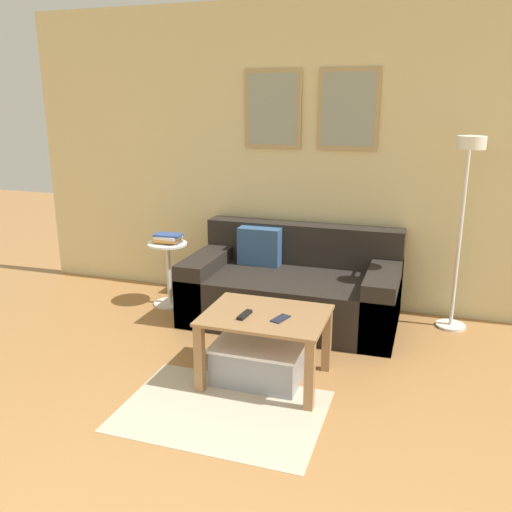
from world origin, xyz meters
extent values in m
cube|color=beige|center=(0.00, 3.77, 1.27)|extent=(5.60, 0.06, 2.55)
cube|color=tan|center=(-0.47, 3.73, 1.68)|extent=(0.50, 0.02, 0.65)
cube|color=#939E8E|center=(-0.47, 3.72, 1.68)|extent=(0.43, 0.01, 0.58)
cube|color=tan|center=(0.17, 3.73, 1.68)|extent=(0.50, 0.02, 0.65)
cube|color=#939E8E|center=(0.17, 3.72, 1.68)|extent=(0.43, 0.01, 0.58)
cube|color=#C1B299|center=(-0.19, 1.79, 0.00)|extent=(1.18, 0.83, 0.01)
cube|color=#28231E|center=(-0.15, 3.24, 0.20)|extent=(1.69, 0.91, 0.40)
cube|color=#28231E|center=(-0.15, 3.60, 0.57)|extent=(1.69, 0.20, 0.34)
cube|color=#28231E|center=(-0.88, 3.24, 0.26)|extent=(0.24, 0.91, 0.52)
cube|color=#28231E|center=(0.57, 3.24, 0.26)|extent=(0.24, 0.91, 0.52)
cube|color=#335684|center=(-0.49, 3.43, 0.56)|extent=(0.36, 0.14, 0.32)
cube|color=#997047|center=(-0.06, 2.22, 0.45)|extent=(0.77, 0.59, 0.02)
cube|color=#997047|center=(-0.41, 1.97, 0.22)|extent=(0.06, 0.06, 0.44)
cube|color=#997047|center=(0.29, 1.97, 0.22)|extent=(0.06, 0.06, 0.44)
cube|color=#997047|center=(-0.41, 2.48, 0.22)|extent=(0.06, 0.06, 0.44)
cube|color=#997047|center=(0.29, 2.48, 0.22)|extent=(0.06, 0.06, 0.44)
cube|color=gray|center=(-0.10, 2.24, 0.12)|extent=(0.55, 0.43, 0.24)
cube|color=silver|center=(-0.10, 2.24, 0.25)|extent=(0.57, 0.46, 0.02)
cylinder|color=white|center=(1.10, 3.52, 0.01)|extent=(0.23, 0.23, 0.02)
cylinder|color=white|center=(1.10, 3.52, 0.76)|extent=(0.03, 0.03, 1.48)
cylinder|color=white|center=(1.10, 3.40, 1.50)|extent=(0.02, 0.22, 0.02)
cylinder|color=white|center=(1.10, 3.29, 1.47)|extent=(0.20, 0.20, 0.09)
cylinder|color=white|center=(-1.28, 3.26, 0.01)|extent=(0.29, 0.29, 0.01)
cylinder|color=white|center=(-1.28, 3.26, 0.28)|extent=(0.04, 0.04, 0.53)
cylinder|color=white|center=(-1.28, 3.26, 0.55)|extent=(0.34, 0.34, 0.02)
cube|color=#4C4C51|center=(-1.27, 3.28, 0.57)|extent=(0.22, 0.14, 0.01)
cube|color=#D18438|center=(-1.27, 3.27, 0.59)|extent=(0.19, 0.18, 0.03)
cube|color=silver|center=(-1.27, 3.27, 0.62)|extent=(0.21, 0.18, 0.02)
cube|color=#335199|center=(-1.26, 3.26, 0.64)|extent=(0.24, 0.14, 0.02)
cube|color=black|center=(-0.17, 2.14, 0.47)|extent=(0.05, 0.15, 0.02)
cube|color=#1E2338|center=(0.05, 2.17, 0.46)|extent=(0.10, 0.15, 0.01)
camera|label=1|loc=(0.88, -0.81, 1.75)|focal=38.00mm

